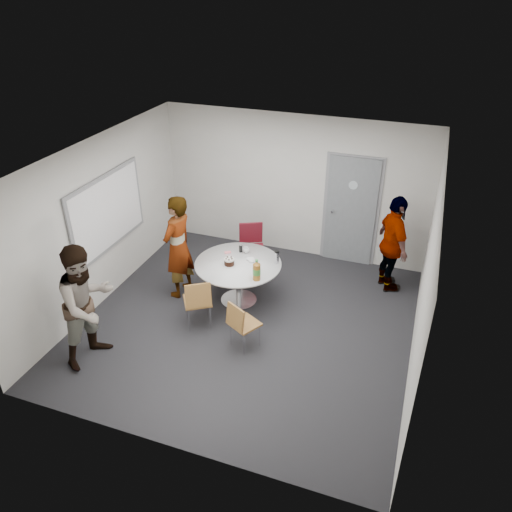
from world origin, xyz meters
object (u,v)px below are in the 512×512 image
at_px(whiteboard, 108,212).
at_px(chair_near_left, 198,299).
at_px(person_left, 87,304).
at_px(chair_near_right, 241,322).
at_px(door, 351,211).
at_px(chair_far, 251,243).
at_px(person_right, 393,244).
at_px(table, 240,269).
at_px(person_main, 178,247).

relative_size(whiteboard, chair_near_left, 2.23).
bearing_deg(chair_near_left, person_left, -168.09).
bearing_deg(chair_near_right, door, 101.43).
bearing_deg(chair_far, person_left, 41.62).
distance_m(door, person_right, 1.12).
bearing_deg(table, chair_near_right, -68.21).
xyz_separation_m(door, whiteboard, (-3.56, -2.28, 0.42)).
bearing_deg(person_right, door, 22.49).
xyz_separation_m(chair_near_right, chair_far, (-0.61, 2.11, 0.10)).
bearing_deg(whiteboard, chair_near_left, -16.63).
bearing_deg(door, whiteboard, -147.34).
bearing_deg(person_right, chair_near_right, 114.42).
bearing_deg(person_right, chair_near_left, 101.15).
bearing_deg(door, person_right, -39.70).
relative_size(table, chair_far, 1.52).
relative_size(door, chair_far, 2.29).
relative_size(table, person_main, 0.79).
height_order(chair_near_left, person_main, person_main).
bearing_deg(chair_near_right, chair_near_left, -167.84).
relative_size(person_main, person_right, 1.04).
relative_size(chair_near_right, chair_far, 0.84).
distance_m(whiteboard, chair_far, 2.54).
bearing_deg(chair_near_left, chair_far, 51.70).
xyz_separation_m(whiteboard, person_left, (0.68, -1.64, -0.55)).
xyz_separation_m(door, table, (-1.41, -1.96, -0.38)).
bearing_deg(person_left, chair_far, -8.87).
relative_size(door, chair_near_left, 2.49).
xyz_separation_m(chair_far, person_main, (-0.88, -1.10, 0.33)).
bearing_deg(person_right, chair_far, 67.95).
xyz_separation_m(person_left, person_right, (3.73, 3.22, -0.04)).
height_order(table, person_main, person_main).
distance_m(whiteboard, person_left, 1.86).
height_order(whiteboard, table, whiteboard).
bearing_deg(chair_near_left, whiteboard, 130.55).
height_order(chair_near_right, person_main, person_main).
height_order(table, chair_near_right, table).
height_order(whiteboard, chair_near_left, whiteboard).
relative_size(chair_near_right, person_main, 0.44).
height_order(whiteboard, chair_near_right, whiteboard).
relative_size(chair_far, person_right, 0.54).
xyz_separation_m(chair_near_left, person_main, (-0.70, 0.77, 0.38)).
height_order(whiteboard, person_left, whiteboard).
bearing_deg(door, table, -125.67).
bearing_deg(person_left, person_main, 2.22).
height_order(door, person_right, door).
bearing_deg(whiteboard, chair_near_right, -16.72).
height_order(chair_near_right, person_right, person_right).
relative_size(chair_near_left, chair_far, 0.92).
distance_m(door, chair_far, 1.90).
xyz_separation_m(door, chair_near_left, (-1.76, -2.82, -0.51)).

